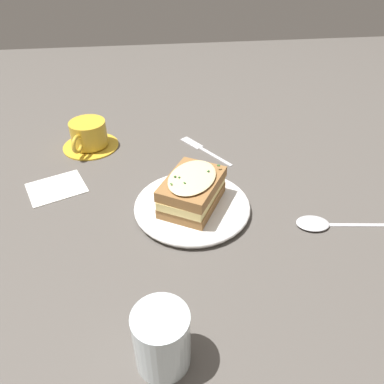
{
  "coord_description": "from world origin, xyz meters",
  "views": [
    {
      "loc": [
        0.07,
        0.55,
        0.49
      ],
      "look_at": [
        0.0,
        -0.02,
        0.05
      ],
      "focal_mm": 35.0,
      "sensor_mm": 36.0,
      "label": 1
    }
  ],
  "objects_px": {
    "napkin": "(56,188)",
    "fork": "(200,147)",
    "sandwich": "(193,190)",
    "spoon": "(318,224)",
    "water_glass": "(162,339)",
    "dinner_plate": "(192,206)",
    "teacup_with_saucer": "(89,136)"
  },
  "relations": [
    {
      "from": "dinner_plate",
      "to": "water_glass",
      "type": "distance_m",
      "value": 0.32
    },
    {
      "from": "napkin",
      "to": "spoon",
      "type": "bearing_deg",
      "value": 160.36
    },
    {
      "from": "sandwich",
      "to": "napkin",
      "type": "height_order",
      "value": "sandwich"
    },
    {
      "from": "sandwich",
      "to": "water_glass",
      "type": "bearing_deg",
      "value": 75.69
    },
    {
      "from": "sandwich",
      "to": "spoon",
      "type": "relative_size",
      "value": 0.89
    },
    {
      "from": "sandwich",
      "to": "napkin",
      "type": "xyz_separation_m",
      "value": [
        0.29,
        -0.11,
        -0.05
      ]
    },
    {
      "from": "dinner_plate",
      "to": "spoon",
      "type": "xyz_separation_m",
      "value": [
        -0.23,
        0.08,
        -0.0
      ]
    },
    {
      "from": "sandwich",
      "to": "fork",
      "type": "bearing_deg",
      "value": -101.71
    },
    {
      "from": "fork",
      "to": "napkin",
      "type": "xyz_separation_m",
      "value": [
        0.34,
        0.13,
        0.0
      ]
    },
    {
      "from": "spoon",
      "to": "napkin",
      "type": "bearing_deg",
      "value": 77.67
    },
    {
      "from": "teacup_with_saucer",
      "to": "napkin",
      "type": "bearing_deg",
      "value": 3.23
    },
    {
      "from": "dinner_plate",
      "to": "water_glass",
      "type": "bearing_deg",
      "value": 75.94
    },
    {
      "from": "dinner_plate",
      "to": "sandwich",
      "type": "distance_m",
      "value": 0.04
    },
    {
      "from": "napkin",
      "to": "water_glass",
      "type": "bearing_deg",
      "value": 116.5
    },
    {
      "from": "dinner_plate",
      "to": "sandwich",
      "type": "relative_size",
      "value": 1.41
    },
    {
      "from": "fork",
      "to": "spoon",
      "type": "xyz_separation_m",
      "value": [
        -0.18,
        0.32,
        0.0
      ]
    },
    {
      "from": "water_glass",
      "to": "teacup_with_saucer",
      "type": "bearing_deg",
      "value": -75.75
    },
    {
      "from": "sandwich",
      "to": "spoon",
      "type": "bearing_deg",
      "value": 162.13
    },
    {
      "from": "water_glass",
      "to": "spoon",
      "type": "bearing_deg",
      "value": -143.32
    },
    {
      "from": "water_glass",
      "to": "spoon",
      "type": "xyz_separation_m",
      "value": [
        -0.31,
        -0.23,
        -0.04
      ]
    },
    {
      "from": "water_glass",
      "to": "dinner_plate",
      "type": "bearing_deg",
      "value": -104.06
    },
    {
      "from": "fork",
      "to": "napkin",
      "type": "relative_size",
      "value": 1.34
    },
    {
      "from": "dinner_plate",
      "to": "water_glass",
      "type": "relative_size",
      "value": 2.46
    },
    {
      "from": "dinner_plate",
      "to": "fork",
      "type": "distance_m",
      "value": 0.25
    },
    {
      "from": "dinner_plate",
      "to": "napkin",
      "type": "xyz_separation_m",
      "value": [
        0.28,
        -0.11,
        -0.01
      ]
    },
    {
      "from": "dinner_plate",
      "to": "fork",
      "type": "bearing_deg",
      "value": -102.02
    },
    {
      "from": "water_glass",
      "to": "napkin",
      "type": "xyz_separation_m",
      "value": [
        0.21,
        -0.42,
        -0.05
      ]
    },
    {
      "from": "fork",
      "to": "spoon",
      "type": "bearing_deg",
      "value": -93.88
    },
    {
      "from": "napkin",
      "to": "fork",
      "type": "bearing_deg",
      "value": -158.6
    },
    {
      "from": "teacup_with_saucer",
      "to": "napkin",
      "type": "relative_size",
      "value": 1.25
    },
    {
      "from": "teacup_with_saucer",
      "to": "spoon",
      "type": "relative_size",
      "value": 0.79
    },
    {
      "from": "fork",
      "to": "teacup_with_saucer",
      "type": "bearing_deg",
      "value": 137.85
    }
  ]
}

